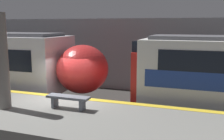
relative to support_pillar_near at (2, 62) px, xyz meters
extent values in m
plane|color=#33302D|center=(1.19, 2.06, -2.75)|extent=(120.00, 120.00, 0.00)
cube|color=slate|center=(1.19, 0.25, -2.18)|extent=(40.00, 3.63, 1.14)
cube|color=gold|center=(1.19, 1.91, -1.61)|extent=(40.00, 0.30, 0.01)
cube|color=#939399|center=(1.19, 8.20, -0.59)|extent=(50.00, 0.15, 4.32)
cylinder|color=slate|center=(0.00, 0.00, 0.00)|extent=(0.43, 0.43, 3.22)
ellipsoid|color=red|center=(0.96, 4.16, -0.87)|extent=(2.42, 2.59, 2.30)
sphere|color=#F2EFCC|center=(1.91, 4.16, -1.28)|extent=(0.20, 0.20, 0.20)
cube|color=red|center=(3.81, 4.16, -0.95)|extent=(0.25, 2.75, 2.19)
cube|color=black|center=(3.81, 4.16, 0.14)|extent=(0.25, 2.47, 0.88)
sphere|color=#EA4C42|center=(3.66, 3.52, -1.34)|extent=(0.18, 0.18, 0.18)
sphere|color=#EA4C42|center=(3.66, 4.79, -1.34)|extent=(0.18, 0.18, 0.18)
cube|color=slate|center=(1.56, 0.65, -1.41)|extent=(0.10, 0.32, 0.41)
cube|color=slate|center=(2.61, 0.65, -1.41)|extent=(0.10, 0.32, 0.41)
cube|color=slate|center=(2.09, 0.65, -1.20)|extent=(1.50, 0.40, 0.08)
camera|label=1|loc=(6.32, -6.93, 1.22)|focal=42.00mm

